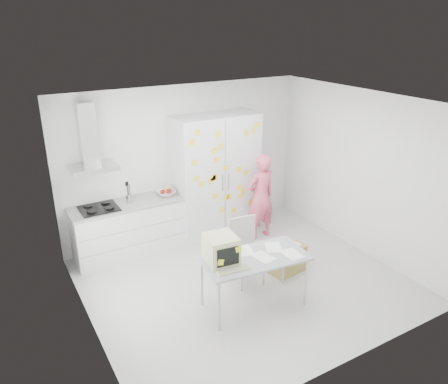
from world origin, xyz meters
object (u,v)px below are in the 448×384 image
chair (245,246)px  cardboard_box (285,257)px  person (261,197)px  desk (234,254)px

chair → cardboard_box: bearing=-1.8°
person → desk: 2.19m
desk → chair: (0.53, 0.53, -0.29)m
desk → chair: size_ratio=1.49×
person → chair: person is taller
person → chair: bearing=41.7°
person → cardboard_box: bearing=70.2°
cardboard_box → desk: bearing=-160.0°
chair → cardboard_box: (0.68, -0.09, -0.34)m
person → desk: (-1.51, -1.58, 0.07)m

